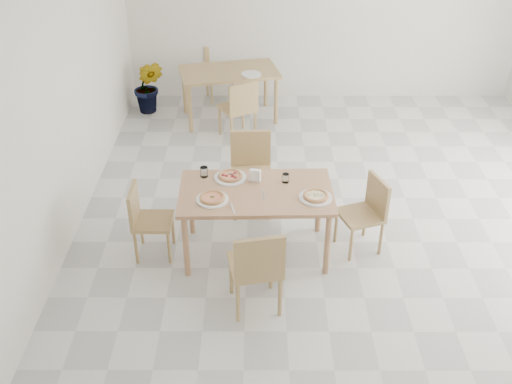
{
  "coord_description": "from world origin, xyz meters",
  "views": [
    {
      "loc": [
        -1.01,
        -5.57,
        3.88
      ],
      "look_at": [
        -1.03,
        -0.6,
        0.74
      ],
      "focal_mm": 42.0,
      "sensor_mm": 36.0,
      "label": 1
    }
  ],
  "objects_px": {
    "plate_pepperoni": "(230,178)",
    "napkin_holder": "(255,176)",
    "main_table": "(256,198)",
    "pizza_margherita": "(212,198)",
    "chair_west": "(145,217)",
    "chair_back_n": "(219,69)",
    "chair_north": "(251,166)",
    "potted_plant": "(149,87)",
    "chair_south": "(257,266)",
    "chair_back_s": "(240,106)",
    "chair_east": "(367,209)",
    "plate_mushroom": "(316,198)",
    "plate_empty": "(251,74)",
    "plate_margherita": "(212,199)",
    "pizza_mushroom": "(316,196)",
    "second_table": "(229,76)",
    "pizza_pepperoni": "(230,176)",
    "tumbler_a": "(204,172)",
    "tumbler_b": "(286,178)"
  },
  "relations": [
    {
      "from": "chair_south",
      "to": "napkin_holder",
      "type": "xyz_separation_m",
      "value": [
        -0.02,
        1.05,
        0.29
      ]
    },
    {
      "from": "chair_south",
      "to": "plate_margherita",
      "type": "relative_size",
      "value": 2.9
    },
    {
      "from": "chair_north",
      "to": "chair_west",
      "type": "distance_m",
      "value": 1.39
    },
    {
      "from": "plate_empty",
      "to": "potted_plant",
      "type": "xyz_separation_m",
      "value": [
        -1.55,
        0.39,
        -0.35
      ]
    },
    {
      "from": "main_table",
      "to": "chair_west",
      "type": "distance_m",
      "value": 1.14
    },
    {
      "from": "chair_south",
      "to": "plate_empty",
      "type": "height_order",
      "value": "chair_south"
    },
    {
      "from": "tumbler_b",
      "to": "plate_margherita",
      "type": "bearing_deg",
      "value": -154.58
    },
    {
      "from": "chair_north",
      "to": "potted_plant",
      "type": "bearing_deg",
      "value": 118.29
    },
    {
      "from": "tumbler_a",
      "to": "napkin_holder",
      "type": "distance_m",
      "value": 0.53
    },
    {
      "from": "second_table",
      "to": "chair_back_n",
      "type": "xyz_separation_m",
      "value": [
        -0.2,
        0.79,
        -0.19
      ]
    },
    {
      "from": "tumbler_b",
      "to": "chair_south",
      "type": "bearing_deg",
      "value": -105.38
    },
    {
      "from": "chair_west",
      "to": "chair_back_n",
      "type": "relative_size",
      "value": 0.96
    },
    {
      "from": "chair_south",
      "to": "pizza_mushroom",
      "type": "relative_size",
      "value": 3.49
    },
    {
      "from": "plate_margherita",
      "to": "pizza_mushroom",
      "type": "distance_m",
      "value": 0.99
    },
    {
      "from": "tumbler_a",
      "to": "napkin_holder",
      "type": "xyz_separation_m",
      "value": [
        0.52,
        -0.1,
        0.01
      ]
    },
    {
      "from": "plate_pepperoni",
      "to": "pizza_margherita",
      "type": "relative_size",
      "value": 1.01
    },
    {
      "from": "chair_west",
      "to": "pizza_margherita",
      "type": "xyz_separation_m",
      "value": [
        0.7,
        -0.15,
        0.33
      ]
    },
    {
      "from": "main_table",
      "to": "pizza_margherita",
      "type": "bearing_deg",
      "value": -159.48
    },
    {
      "from": "plate_empty",
      "to": "chair_back_s",
      "type": "bearing_deg",
      "value": -106.18
    },
    {
      "from": "plate_margherita",
      "to": "chair_back_s",
      "type": "xyz_separation_m",
      "value": [
        0.19,
        2.74,
        -0.25
      ]
    },
    {
      "from": "chair_east",
      "to": "plate_mushroom",
      "type": "height_order",
      "value": "chair_east"
    },
    {
      "from": "chair_back_s",
      "to": "chair_back_n",
      "type": "xyz_separation_m",
      "value": [
        -0.37,
        1.48,
        -0.03
      ]
    },
    {
      "from": "pizza_margherita",
      "to": "plate_empty",
      "type": "distance_m",
      "value": 3.28
    },
    {
      "from": "tumbler_a",
      "to": "chair_back_n",
      "type": "height_order",
      "value": "tumbler_a"
    },
    {
      "from": "potted_plant",
      "to": "main_table",
      "type": "bearing_deg",
      "value": -64.96
    },
    {
      "from": "plate_pepperoni",
      "to": "napkin_holder",
      "type": "distance_m",
      "value": 0.26
    },
    {
      "from": "plate_mushroom",
      "to": "chair_back_s",
      "type": "relative_size",
      "value": 0.37
    },
    {
      "from": "pizza_pepperoni",
      "to": "chair_back_s",
      "type": "relative_size",
      "value": 0.31
    },
    {
      "from": "chair_north",
      "to": "plate_margherita",
      "type": "distance_m",
      "value": 1.12
    },
    {
      "from": "pizza_mushroom",
      "to": "second_table",
      "type": "distance_m",
      "value": 3.53
    },
    {
      "from": "chair_east",
      "to": "pizza_margherita",
      "type": "bearing_deg",
      "value": -99.99
    },
    {
      "from": "chair_north",
      "to": "plate_margherita",
      "type": "relative_size",
      "value": 2.94
    },
    {
      "from": "pizza_pepperoni",
      "to": "tumbler_a",
      "type": "distance_m",
      "value": 0.27
    },
    {
      "from": "plate_mushroom",
      "to": "plate_empty",
      "type": "height_order",
      "value": "same"
    },
    {
      "from": "tumbler_a",
      "to": "main_table",
      "type": "bearing_deg",
      "value": -27.55
    },
    {
      "from": "second_table",
      "to": "main_table",
      "type": "bearing_deg",
      "value": -95.6
    },
    {
      "from": "pizza_pepperoni",
      "to": "chair_north",
      "type": "bearing_deg",
      "value": 72.21
    },
    {
      "from": "plate_pepperoni",
      "to": "napkin_holder",
      "type": "bearing_deg",
      "value": -13.28
    },
    {
      "from": "chair_west",
      "to": "tumbler_a",
      "type": "height_order",
      "value": "tumbler_a"
    },
    {
      "from": "chair_south",
      "to": "chair_back_s",
      "type": "bearing_deg",
      "value": -97.11
    },
    {
      "from": "chair_back_s",
      "to": "potted_plant",
      "type": "bearing_deg",
      "value": -62.14
    },
    {
      "from": "chair_east",
      "to": "plate_mushroom",
      "type": "distance_m",
      "value": 0.67
    },
    {
      "from": "pizza_margherita",
      "to": "plate_margherita",
      "type": "bearing_deg",
      "value": 180.0
    },
    {
      "from": "pizza_margherita",
      "to": "second_table",
      "type": "bearing_deg",
      "value": 89.7
    },
    {
      "from": "chair_north",
      "to": "chair_back_n",
      "type": "xyz_separation_m",
      "value": [
        -0.54,
        3.18,
        -0.06
      ]
    },
    {
      "from": "second_table",
      "to": "potted_plant",
      "type": "xyz_separation_m",
      "value": [
        -1.22,
        0.21,
        -0.25
      ]
    },
    {
      "from": "chair_west",
      "to": "plate_margherita",
      "type": "relative_size",
      "value": 2.53
    },
    {
      "from": "pizza_margherita",
      "to": "tumbler_a",
      "type": "relative_size",
      "value": 3.05
    },
    {
      "from": "pizza_pepperoni",
      "to": "chair_back_s",
      "type": "distance_m",
      "value": 2.35
    },
    {
      "from": "chair_east",
      "to": "pizza_margherita",
      "type": "distance_m",
      "value": 1.61
    }
  ]
}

